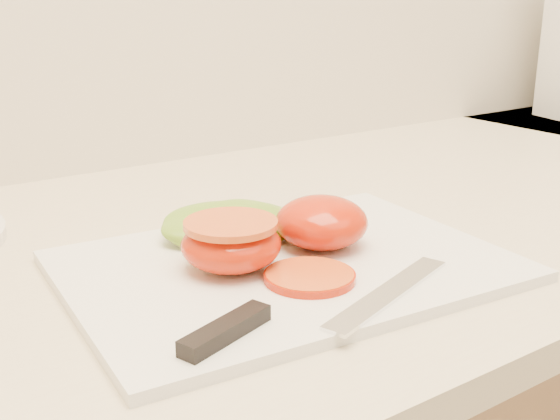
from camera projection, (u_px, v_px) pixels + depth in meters
cutting_board at (286, 266)px, 0.63m from camera, size 0.40×0.31×0.01m
tomato_half_dome at (321, 222)px, 0.65m from camera, size 0.09×0.09×0.05m
tomato_half_cut at (231, 243)px, 0.60m from camera, size 0.09×0.09×0.04m
tomato_slice_0 at (310, 277)px, 0.58m from camera, size 0.07×0.07×0.01m
lettuce_leaf_0 at (231, 225)px, 0.68m from camera, size 0.16×0.12×0.03m
knife at (295, 314)px, 0.51m from camera, size 0.27×0.07×0.01m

